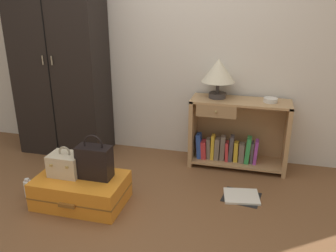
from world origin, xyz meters
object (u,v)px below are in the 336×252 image
object	(u,v)px
wardrobe	(60,56)
bookshelf	(235,135)
bowl	(271,100)
train_case	(66,164)
open_book_on_floor	(241,196)
bottle	(28,189)
suitcase_large	(81,190)
table_lamp	(218,72)
handbag	(94,162)

from	to	relation	value
wardrobe	bookshelf	xyz separation A→B (m)	(1.86, 0.06, -0.72)
bowl	train_case	world-z (taller)	bowl
open_book_on_floor	bottle	bearing A→B (deg)	-165.62
bookshelf	suitcase_large	world-z (taller)	bookshelf
wardrobe	table_lamp	size ratio (longest dim) A/B	5.47
wardrobe	bottle	world-z (taller)	wardrobe
bookshelf	train_case	world-z (taller)	bookshelf
table_lamp	handbag	xyz separation A→B (m)	(-0.86, -1.03, -0.58)
bookshelf	suitcase_large	size ratio (longest dim) A/B	1.29
handbag	bowl	bearing A→B (deg)	36.28
bowl	handbag	distance (m)	1.73
suitcase_large	handbag	bearing A→B (deg)	17.24
wardrobe	suitcase_large	world-z (taller)	wardrobe
table_lamp	suitcase_large	world-z (taller)	table_lamp
suitcase_large	train_case	world-z (taller)	train_case
table_lamp	open_book_on_floor	distance (m)	1.20
table_lamp	suitcase_large	xyz separation A→B (m)	(-0.98, -1.07, -0.84)
handbag	bottle	size ratio (longest dim) A/B	2.11
open_book_on_floor	table_lamp	bearing A→B (deg)	116.93
wardrobe	table_lamp	world-z (taller)	wardrobe
wardrobe	bookshelf	bearing A→B (deg)	1.82
train_case	suitcase_large	bearing A→B (deg)	-10.26
handbag	open_book_on_floor	world-z (taller)	handbag
wardrobe	open_book_on_floor	bearing A→B (deg)	-15.90
table_lamp	handbag	distance (m)	1.46
wardrobe	handbag	size ratio (longest dim) A/B	5.56
bookshelf	handbag	bearing A→B (deg)	-136.51
bowl	bottle	world-z (taller)	bowl
wardrobe	handbag	distance (m)	1.41
train_case	handbag	distance (m)	0.26
bottle	bowl	bearing A→B (deg)	28.59
bowl	open_book_on_floor	distance (m)	0.96
wardrobe	suitcase_large	distance (m)	1.52
handbag	open_book_on_floor	bearing A→B (deg)	18.00
suitcase_large	bottle	size ratio (longest dim) A/B	4.15
train_case	bookshelf	bearing A→B (deg)	37.73
bowl	train_case	size ratio (longest dim) A/B	0.51
bookshelf	open_book_on_floor	distance (m)	0.71
bottle	table_lamp	bearing A→B (deg)	36.95
bookshelf	handbag	size ratio (longest dim) A/B	2.54
suitcase_large	bottle	xyz separation A→B (m)	(-0.49, -0.04, -0.04)
suitcase_large	bottle	bearing A→B (deg)	-175.59
wardrobe	bowl	distance (m)	2.19
bowl	handbag	size ratio (longest dim) A/B	0.35
train_case	bowl	bearing A→B (deg)	32.05
bottle	open_book_on_floor	xyz separation A→B (m)	(1.80, 0.46, -0.07)
wardrobe	open_book_on_floor	size ratio (longest dim) A/B	6.03
bookshelf	bowl	size ratio (longest dim) A/B	7.26
handbag	table_lamp	bearing A→B (deg)	50.25
bookshelf	bowl	distance (m)	0.50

